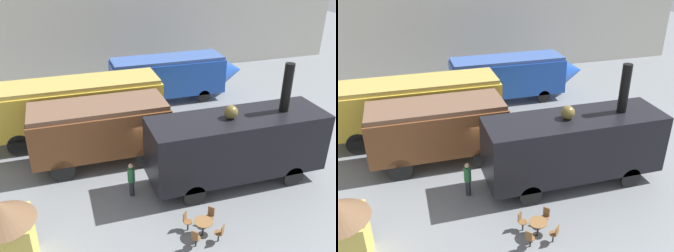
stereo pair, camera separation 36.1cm
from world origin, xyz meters
The scene contains 13 objects.
ground_plane centered at (0.00, 0.00, 0.00)m, with size 80.00×80.00×0.00m, color gray.
backdrop_wall centered at (0.00, 15.30, 4.50)m, with size 44.00×0.15×9.00m.
streamlined_locomotive centered at (3.93, 8.23, 1.91)m, with size 10.05×2.56×3.29m.
passenger_coach_vintage centered at (-3.92, 4.23, 2.20)m, with size 10.41×2.81×3.59m.
passenger_coach_wooden centered at (-2.77, 1.05, 2.05)m, with size 7.11×2.88×3.37m.
steam_locomotive centered at (3.28, -2.75, 2.13)m, with size 8.58×2.67×5.89m.
cafe_table_near centered at (0.31, -5.96, 0.56)m, with size 0.76×0.76×0.75m.
cafe_chair_0 centered at (0.85, -5.43, 0.51)m, with size 0.40×0.40×0.87m.
cafe_chair_1 centered at (-0.22, -5.42, 0.51)m, with size 0.40×0.40×0.87m.
cafe_chair_2 centered at (-0.23, -6.48, 0.51)m, with size 0.40×0.40×0.87m.
cafe_chair_3 centered at (0.84, -6.50, 0.51)m, with size 0.40×0.40×0.87m.
visitor_person centered at (-1.89, -2.45, 0.96)m, with size 0.34×0.34×1.76m.
ticket_kiosk centered at (-7.03, -5.42, 1.67)m, with size 2.34×2.34×3.00m.
Camera 1 is at (-4.53, -16.73, 10.98)m, focal length 40.00 mm.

